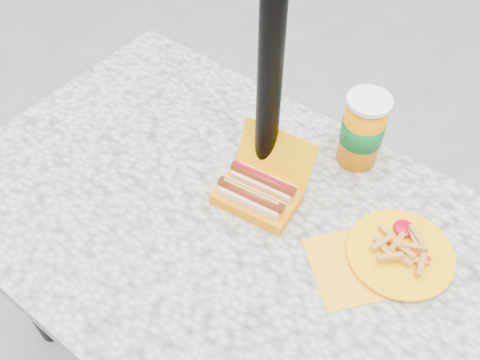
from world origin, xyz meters
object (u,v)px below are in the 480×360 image
Objects in this scene: umbrella_pole at (272,42)px; soda_cup at (362,131)px; hotdog_box at (258,191)px; fries_plate at (396,253)px.

umbrella_pole reaches higher than soda_cup.
fries_plate is at bearing 3.34° from hotdog_box.
soda_cup is (0.15, 0.16, -0.26)m from umbrella_pole.
umbrella_pole is 0.34m from soda_cup.
soda_cup reaches higher than fries_plate.
umbrella_pole reaches higher than hotdog_box.
soda_cup is at bearing 47.42° from umbrella_pole.
fries_plate is at bearing -42.96° from soda_cup.
soda_cup is at bearing 59.04° from hotdog_box.
hotdog_box is at bearing -113.94° from soda_cup.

